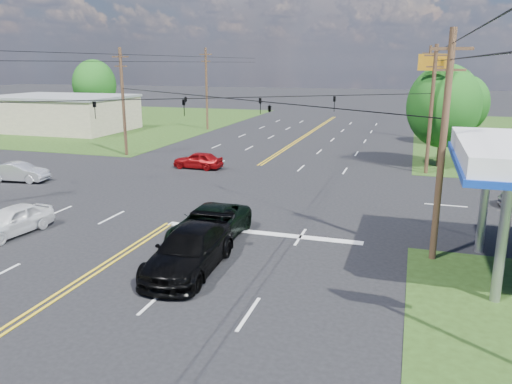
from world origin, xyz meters
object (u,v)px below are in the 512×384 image
(tree_right_a, at_px, (444,106))
(sedan_silver, at_px, (19,172))
(tree_right_b, at_px, (464,104))
(pole_right_far, at_px, (427,91))
(pickup_dkgreen, at_px, (210,224))
(pole_se, at_px, (443,146))
(pickup_white, at_px, (12,220))
(retail_nw, at_px, (62,114))
(suv_black, at_px, (189,251))
(pole_left_far, at_px, (207,88))
(pole_ne, at_px, (431,108))
(pole_nw, at_px, (123,101))
(tree_far_l, at_px, (94,85))

(tree_right_a, distance_m, sedan_silver, 32.31)
(tree_right_a, relative_size, tree_right_b, 1.15)
(pole_right_far, height_order, pickup_dkgreen, pole_right_far)
(pole_se, xyz_separation_m, pickup_white, (-19.56, -2.78, -4.20))
(retail_nw, height_order, sedan_silver, retail_nw)
(pickup_dkgreen, relative_size, suv_black, 0.98)
(pole_left_far, bearing_deg, pole_se, -54.90)
(pole_ne, distance_m, pole_right_far, 19.00)
(retail_nw, height_order, pole_nw, pole_nw)
(pole_ne, distance_m, pole_left_far, 32.20)
(pole_se, distance_m, suv_black, 11.09)
(pickup_dkgreen, bearing_deg, pole_se, 3.56)
(tree_far_l, distance_m, pickup_white, 50.83)
(pole_se, relative_size, tree_right_a, 1.16)
(pickup_white, height_order, sedan_silver, pickup_white)
(pole_right_far, distance_m, tree_far_l, 45.18)
(pole_left_far, relative_size, pole_right_far, 1.00)
(pole_nw, bearing_deg, pole_se, -34.70)
(retail_nw, distance_m, pickup_dkgreen, 45.79)
(pole_right_far, relative_size, pickup_white, 2.39)
(pole_ne, relative_size, suv_black, 1.62)
(pole_nw, bearing_deg, pole_ne, 0.00)
(pole_se, relative_size, tree_right_b, 1.34)
(pole_nw, relative_size, pole_ne, 1.00)
(retail_nw, bearing_deg, pole_right_far, 7.94)
(tree_right_b, xyz_separation_m, pickup_dkgreen, (-13.50, -33.72, -3.42))
(tree_right_a, bearing_deg, pickup_white, -130.85)
(tree_right_b, xyz_separation_m, pickup_white, (-23.06, -35.78, -3.50))
(pickup_white, xyz_separation_m, sedan_silver, (-8.03, 9.32, -0.04))
(pole_right_far, bearing_deg, pole_ne, -90.00)
(pickup_dkgreen, distance_m, sedan_silver, 19.03)
(pickup_dkgreen, bearing_deg, sedan_silver, 157.02)
(sedan_silver, bearing_deg, pole_left_far, -10.62)
(pole_nw, relative_size, sedan_silver, 2.31)
(pole_nw, distance_m, pole_right_far, 32.20)
(pole_nw, bearing_deg, pole_left_far, 90.00)
(pole_right_far, bearing_deg, pickup_white, -116.19)
(sedan_silver, bearing_deg, pole_ne, -75.08)
(pole_nw, bearing_deg, tree_right_a, 6.34)
(pole_right_far, distance_m, sedan_silver, 41.34)
(pole_right_far, bearing_deg, pole_left_far, 180.00)
(retail_nw, bearing_deg, pickup_dkgreen, -43.87)
(pickup_dkgreen, bearing_deg, tree_right_a, 62.59)
(pole_left_far, height_order, tree_right_b, pole_left_far)
(pole_right_far, bearing_deg, sedan_silver, -132.17)
(tree_right_a, height_order, suv_black, tree_right_a)
(pole_left_far, xyz_separation_m, sedan_silver, (-1.59, -30.46, -4.49))
(retail_nw, distance_m, tree_far_l, 10.69)
(pole_nw, xyz_separation_m, suv_black, (16.58, -22.22, -4.07))
(retail_nw, bearing_deg, tree_right_a, -12.80)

